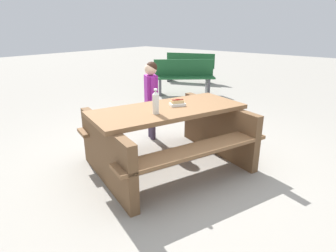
% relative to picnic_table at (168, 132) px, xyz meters
% --- Properties ---
extents(ground_plane, '(30.00, 30.00, 0.00)m').
position_rel_picnic_table_xyz_m(ground_plane, '(0.00, 0.00, -0.44)').
color(ground_plane, gray).
rests_on(ground_plane, ground).
extents(picnic_table, '(2.15, 1.90, 0.75)m').
position_rel_picnic_table_xyz_m(picnic_table, '(0.00, 0.00, 0.00)').
color(picnic_table, brown).
rests_on(picnic_table, ground).
extents(soda_bottle, '(0.07, 0.07, 0.27)m').
position_rel_picnic_table_xyz_m(soda_bottle, '(-0.26, -0.05, 0.43)').
color(soda_bottle, silver).
rests_on(soda_bottle, picnic_table).
extents(hotdog_tray, '(0.21, 0.19, 0.08)m').
position_rel_picnic_table_xyz_m(hotdog_tray, '(0.14, -0.03, 0.34)').
color(hotdog_tray, white).
rests_on(hotdog_tray, picnic_table).
extents(child_in_coat, '(0.23, 0.26, 1.17)m').
position_rel_picnic_table_xyz_m(child_in_coat, '(0.56, 0.79, 0.30)').
color(child_in_coat, '#3F334C').
rests_on(child_in_coat, ground).
extents(park_bench_near, '(1.31, 1.38, 0.85)m').
position_rel_picnic_table_xyz_m(park_bench_near, '(3.29, 2.23, 0.00)').
color(park_bench_near, '#1E592D').
rests_on(park_bench_near, ground).
extents(park_bench_mid, '(0.91, 1.54, 0.85)m').
position_rel_picnic_table_xyz_m(park_bench_mid, '(4.71, 3.11, 0.00)').
color(park_bench_mid, '#1E592D').
rests_on(park_bench_mid, ground).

